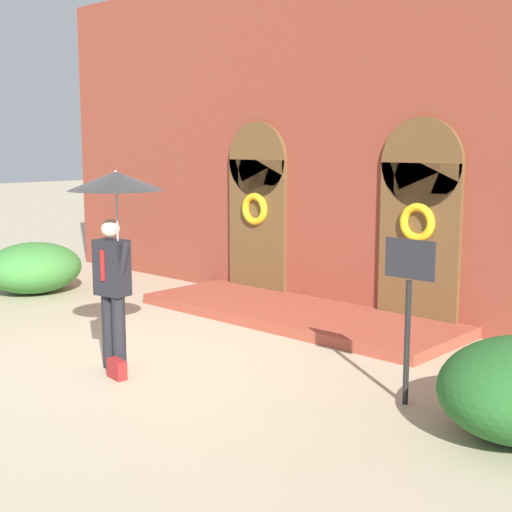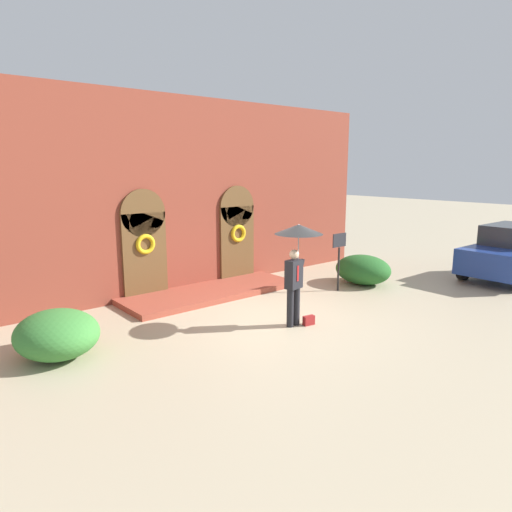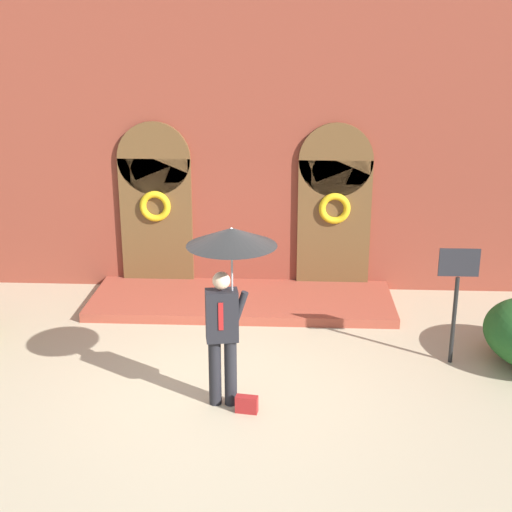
% 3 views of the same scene
% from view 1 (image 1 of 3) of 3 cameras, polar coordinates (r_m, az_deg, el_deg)
% --- Properties ---
extents(ground_plane, '(80.00, 80.00, 0.00)m').
position_cam_1_polar(ground_plane, '(8.98, -9.54, -8.42)').
color(ground_plane, tan).
extents(building_facade, '(14.00, 2.30, 5.60)m').
position_cam_1_polar(building_facade, '(11.57, 6.82, 8.94)').
color(building_facade, brown).
rests_on(building_facade, ground).
extents(person_with_umbrella, '(1.10, 1.10, 2.36)m').
position_cam_1_polar(person_with_umbrella, '(8.36, -11.21, 3.63)').
color(person_with_umbrella, black).
rests_on(person_with_umbrella, ground).
extents(handbag, '(0.29, 0.16, 0.22)m').
position_cam_1_polar(handbag, '(8.42, -11.07, -8.86)').
color(handbag, maroon).
rests_on(handbag, ground).
extents(sign_post, '(0.56, 0.06, 1.72)m').
position_cam_1_polar(sign_post, '(7.37, 12.12, -2.98)').
color(sign_post, black).
rests_on(sign_post, ground).
extents(shrub_left, '(1.57, 1.73, 0.91)m').
position_cam_1_polar(shrub_left, '(13.48, -17.36, -0.90)').
color(shrub_left, '#387A33').
rests_on(shrub_left, ground).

